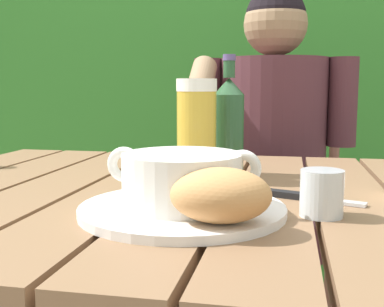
{
  "coord_description": "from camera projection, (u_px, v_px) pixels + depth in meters",
  "views": [
    {
      "loc": [
        0.15,
        -0.8,
        0.91
      ],
      "look_at": [
        0.01,
        -0.06,
        0.81
      ],
      "focal_mm": 45.52,
      "sensor_mm": 36.0,
      "label": 1
    }
  ],
  "objects": [
    {
      "name": "hedge_backdrop",
      "position": [
        226.0,
        70.0,
        2.5
      ],
      "size": [
        3.65,
        0.93,
        2.07
      ],
      "color": "#32782B",
      "rests_on": "ground_plane"
    },
    {
      "name": "person_eating",
      "position": [
        271.0,
        155.0,
        1.46
      ],
      "size": [
        0.48,
        0.47,
        1.21
      ],
      "color": "#4F2932",
      "rests_on": "ground_plane"
    },
    {
      "name": "beer_glass",
      "position": [
        197.0,
        129.0,
        0.91
      ],
      "size": [
        0.07,
        0.07,
        0.19
      ],
      "color": "gold",
      "rests_on": "dining_table"
    },
    {
      "name": "soup_bowl",
      "position": [
        182.0,
        178.0,
        0.66
      ],
      "size": [
        0.21,
        0.16,
        0.08
      ],
      "color": "white",
      "rests_on": "serving_plate"
    },
    {
      "name": "water_glass_small",
      "position": [
        322.0,
        193.0,
        0.65
      ],
      "size": [
        0.06,
        0.06,
        0.06
      ],
      "color": "silver",
      "rests_on": "dining_table"
    },
    {
      "name": "table_knife",
      "position": [
        300.0,
        197.0,
        0.76
      ],
      "size": [
        0.16,
        0.07,
        0.01
      ],
      "color": "silver",
      "rests_on": "dining_table"
    },
    {
      "name": "beer_bottle",
      "position": [
        229.0,
        124.0,
        0.96
      ],
      "size": [
        0.06,
        0.06,
        0.24
      ],
      "color": "#29502F",
      "rests_on": "dining_table"
    },
    {
      "name": "dining_table",
      "position": [
        195.0,
        247.0,
        0.84
      ],
      "size": [
        1.14,
        0.86,
        0.74
      ],
      "color": "brown",
      "rests_on": "ground_plane"
    },
    {
      "name": "chair_near_diner",
      "position": [
        272.0,
        214.0,
        1.69
      ],
      "size": [
        0.46,
        0.44,
        0.95
      ],
      "color": "brown",
      "rests_on": "ground_plane"
    },
    {
      "name": "serving_plate",
      "position": [
        182.0,
        209.0,
        0.67
      ],
      "size": [
        0.28,
        0.28,
        0.01
      ],
      "color": "white",
      "rests_on": "dining_table"
    },
    {
      "name": "bread_roll",
      "position": [
        221.0,
        195.0,
        0.58
      ],
      "size": [
        0.13,
        0.1,
        0.07
      ],
      "color": "tan",
      "rests_on": "serving_plate"
    }
  ]
}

